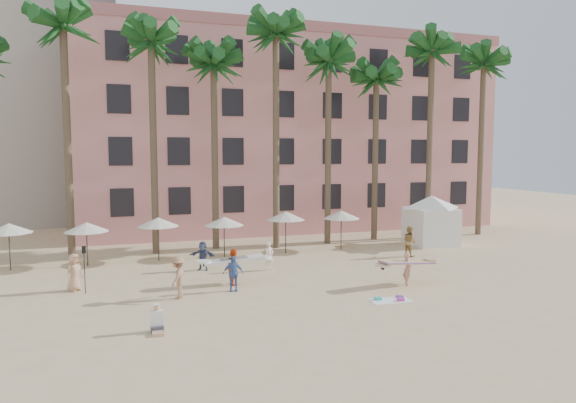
# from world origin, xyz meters

# --- Properties ---
(ground) EXTENTS (120.00, 120.00, 0.00)m
(ground) POSITION_xyz_m (0.00, 0.00, 0.00)
(ground) COLOR #D1B789
(ground) RESTS_ON ground
(pink_hotel) EXTENTS (35.00, 14.00, 16.00)m
(pink_hotel) POSITION_xyz_m (7.00, 26.00, 8.00)
(pink_hotel) COLOR pink
(pink_hotel) RESTS_ON ground
(palm_row) EXTENTS (44.40, 5.40, 16.30)m
(palm_row) POSITION_xyz_m (0.51, 15.00, 12.97)
(palm_row) COLOR brown
(palm_row) RESTS_ON ground
(umbrella_row) EXTENTS (22.50, 2.70, 2.73)m
(umbrella_row) POSITION_xyz_m (-3.00, 12.50, 2.33)
(umbrella_row) COLOR #332B23
(umbrella_row) RESTS_ON ground
(cabana) EXTENTS (4.62, 4.62, 3.50)m
(cabana) POSITION_xyz_m (13.73, 12.19, 2.07)
(cabana) COLOR white
(cabana) RESTS_ON ground
(beach_towel) EXTENTS (1.87, 1.14, 0.14)m
(beach_towel) POSITION_xyz_m (4.13, 0.74, 0.03)
(beach_towel) COLOR white
(beach_towel) RESTS_ON ground
(carrier_yellow) EXTENTS (3.07, 1.18, 1.64)m
(carrier_yellow) POSITION_xyz_m (6.20, 2.84, 0.94)
(carrier_yellow) COLOR tan
(carrier_yellow) RESTS_ON ground
(carrier_white) EXTENTS (3.01, 0.90, 1.76)m
(carrier_white) POSITION_xyz_m (-1.85, 5.68, 0.95)
(carrier_white) COLOR #E44A18
(carrier_white) RESTS_ON ground
(beachgoers) EXTENTS (20.32, 6.48, 1.92)m
(beachgoers) POSITION_xyz_m (-1.34, 6.75, 0.89)
(beachgoers) COLOR #A27356
(beachgoers) RESTS_ON ground
(paddle) EXTENTS (0.18, 0.04, 2.23)m
(paddle) POSITION_xyz_m (-8.76, 6.15, 1.41)
(paddle) COLOR black
(paddle) RESTS_ON ground
(seated_man) EXTENTS (0.45, 0.79, 1.02)m
(seated_man) POSITION_xyz_m (-5.95, -0.19, 0.35)
(seated_man) COLOR #3F3F4C
(seated_man) RESTS_ON ground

